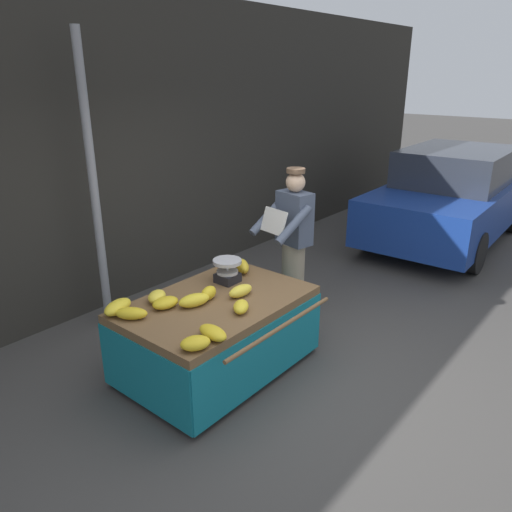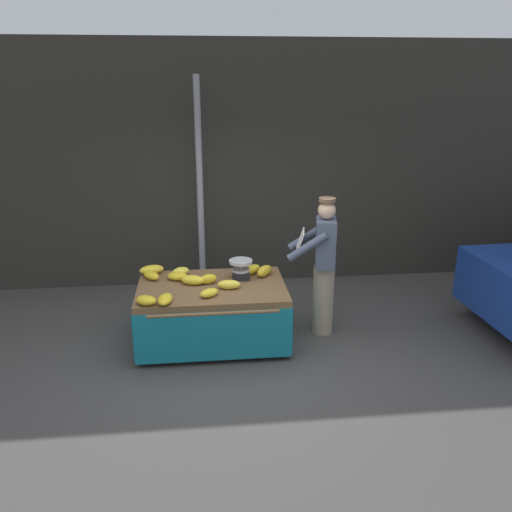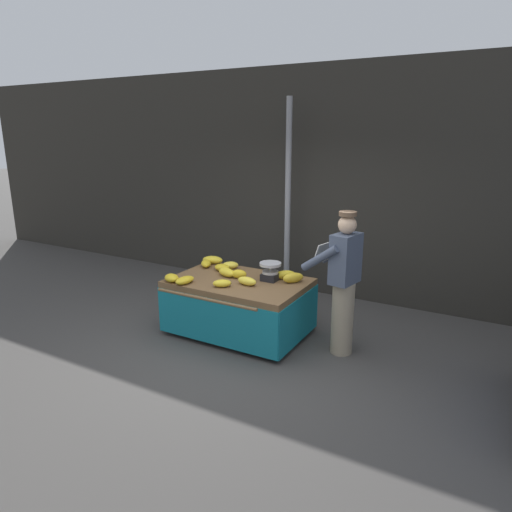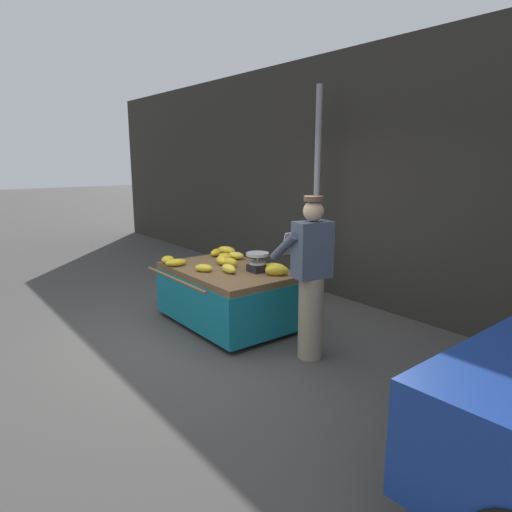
% 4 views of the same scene
% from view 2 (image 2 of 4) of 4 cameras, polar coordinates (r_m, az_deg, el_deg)
% --- Properties ---
extents(ground_plane, '(60.00, 60.00, 0.00)m').
position_cam_2_polar(ground_plane, '(6.02, -1.45, -11.58)').
color(ground_plane, '#423F3D').
extents(back_wall, '(16.00, 0.24, 3.57)m').
position_cam_2_polar(back_wall, '(7.99, -3.21, 9.65)').
color(back_wall, '#2D2B26').
rests_on(back_wall, ground).
extents(street_pole, '(0.09, 0.09, 3.08)m').
position_cam_2_polar(street_pole, '(7.55, -6.05, 7.15)').
color(street_pole, gray).
rests_on(street_pole, ground).
extents(banana_cart, '(1.75, 1.34, 0.73)m').
position_cam_2_polar(banana_cart, '(6.29, -4.76, -4.82)').
color(banana_cart, brown).
rests_on(banana_cart, ground).
extents(weighing_scale, '(0.28, 0.28, 0.23)m').
position_cam_2_polar(weighing_scale, '(6.37, -1.64, -1.44)').
color(weighing_scale, black).
rests_on(weighing_scale, banana_cart).
extents(banana_bunch_0, '(0.27, 0.25, 0.10)m').
position_cam_2_polar(banana_bunch_0, '(6.56, -8.12, -1.66)').
color(banana_bunch_0, yellow).
rests_on(banana_bunch_0, banana_cart).
extents(banana_bunch_1, '(0.23, 0.17, 0.12)m').
position_cam_2_polar(banana_bunch_1, '(6.25, -5.13, -2.48)').
color(banana_bunch_1, gold).
rests_on(banana_bunch_1, banana_cart).
extents(banana_bunch_2, '(0.27, 0.21, 0.10)m').
position_cam_2_polar(banana_bunch_2, '(6.42, -8.46, -2.16)').
color(banana_bunch_2, gold).
rests_on(banana_bunch_2, banana_cart).
extents(banana_bunch_3, '(0.19, 0.30, 0.09)m').
position_cam_2_polar(banana_bunch_3, '(5.79, -9.77, -4.61)').
color(banana_bunch_3, gold).
rests_on(banana_bunch_3, banana_cart).
extents(banana_bunch_4, '(0.27, 0.30, 0.10)m').
position_cam_2_polar(banana_bunch_4, '(6.50, -11.22, -2.04)').
color(banana_bunch_4, gold).
rests_on(banana_bunch_4, banana_cart).
extents(banana_bunch_5, '(0.27, 0.15, 0.11)m').
position_cam_2_polar(banana_bunch_5, '(6.09, -2.92, -3.09)').
color(banana_bunch_5, yellow).
rests_on(banana_bunch_5, banana_cart).
extents(banana_bunch_6, '(0.27, 0.30, 0.13)m').
position_cam_2_polar(banana_bunch_6, '(6.47, 0.91, -1.61)').
color(banana_bunch_6, gold).
rests_on(banana_bunch_6, banana_cart).
extents(banana_bunch_7, '(0.26, 0.24, 0.09)m').
position_cam_2_polar(banana_bunch_7, '(5.89, -5.06, -3.97)').
color(banana_bunch_7, yellow).
rests_on(banana_bunch_7, banana_cart).
extents(banana_bunch_8, '(0.29, 0.28, 0.11)m').
position_cam_2_polar(banana_bunch_8, '(6.54, -0.51, -1.48)').
color(banana_bunch_8, yellow).
rests_on(banana_bunch_8, banana_cart).
extents(banana_bunch_9, '(0.32, 0.23, 0.11)m').
position_cam_2_polar(banana_bunch_9, '(6.25, -6.82, -2.58)').
color(banana_bunch_9, yellow).
rests_on(banana_bunch_9, banana_cart).
extents(banana_bunch_10, '(0.33, 0.23, 0.11)m').
position_cam_2_polar(banana_bunch_10, '(6.66, -11.18, -1.45)').
color(banana_bunch_10, yellow).
rests_on(banana_bunch_10, banana_cart).
extents(banana_bunch_11, '(0.28, 0.26, 0.10)m').
position_cam_2_polar(banana_bunch_11, '(5.79, -11.75, -4.69)').
color(banana_bunch_11, gold).
rests_on(banana_bunch_11, banana_cart).
extents(vendor_person, '(0.64, 0.59, 1.71)m').
position_cam_2_polar(vendor_person, '(6.44, 7.24, -1.07)').
color(vendor_person, gray).
rests_on(vendor_person, ground).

